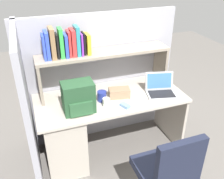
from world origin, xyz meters
TOP-DOWN VIEW (x-y plane):
  - ground_plane at (0.00, 0.00)m, footprint 8.00×8.00m
  - desk at (-0.39, 0.00)m, footprint 1.60×0.70m
  - cubicle_partition_rear at (0.00, 0.38)m, footprint 1.84×0.05m
  - cubicle_partition_left at (-0.85, -0.05)m, footprint 0.05×1.06m
  - overhead_hutch at (0.00, 0.20)m, footprint 1.44×0.28m
  - reference_books_on_shelf at (-0.40, 0.20)m, footprint 0.46×0.18m
  - laptop at (0.55, -0.11)m, footprint 0.36×0.32m
  - backpack at (-0.38, -0.15)m, footprint 0.30×0.23m
  - computer_mouse at (0.07, -0.23)m, footprint 0.10×0.12m
  - paper_cup at (-0.10, -0.15)m, footprint 0.08×0.08m
  - tissue_box at (0.09, -0.03)m, footprint 0.24×0.16m
  - snack_canister at (-0.11, -0.04)m, footprint 0.10×0.10m

SIDE VIEW (x-z plane):
  - ground_plane at x=0.00m, z-range 0.00..0.00m
  - desk at x=-0.39m, z-range 0.04..0.77m
  - computer_mouse at x=0.07m, z-range 0.73..0.76m
  - paper_cup at x=-0.10m, z-range 0.73..0.82m
  - cubicle_partition_rear at x=0.00m, z-range 0.00..1.55m
  - cubicle_partition_left at x=-0.85m, z-range 0.00..1.55m
  - tissue_box at x=0.09m, z-range 0.73..0.83m
  - laptop at x=0.55m, z-range 0.67..0.89m
  - snack_canister at x=-0.11m, z-range 0.73..0.84m
  - backpack at x=-0.38m, z-range 0.73..1.03m
  - overhead_hutch at x=0.00m, z-range 0.86..1.31m
  - reference_books_on_shelf at x=-0.40m, z-range 1.16..1.46m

